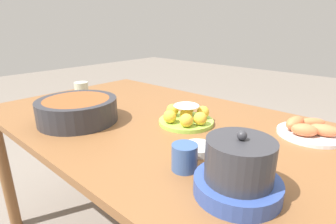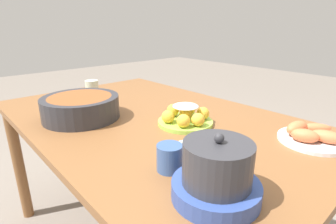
% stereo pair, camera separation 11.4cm
% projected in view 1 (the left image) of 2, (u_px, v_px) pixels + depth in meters
% --- Properties ---
extents(dining_table, '(1.54, 0.98, 0.74)m').
position_uv_depth(dining_table, '(151.00, 135.00, 1.21)').
color(dining_table, brown).
rests_on(dining_table, ground_plane).
extents(cake_plate, '(0.23, 0.23, 0.09)m').
position_uv_depth(cake_plate, '(186.00, 116.00, 1.11)').
color(cake_plate, '#99CC4C').
rests_on(cake_plate, dining_table).
extents(serving_bowl, '(0.34, 0.34, 0.10)m').
position_uv_depth(serving_bowl, '(78.00, 110.00, 1.13)').
color(serving_bowl, '#2D2D33').
rests_on(serving_bowl, dining_table).
extents(sauce_bowl, '(0.11, 0.11, 0.02)m').
position_uv_depth(sauce_bowl, '(198.00, 148.00, 0.87)').
color(sauce_bowl, silver).
rests_on(sauce_bowl, dining_table).
extents(seafood_platter, '(0.24, 0.24, 0.07)m').
position_uv_depth(seafood_platter, '(309.00, 130.00, 0.99)').
color(seafood_platter, silver).
rests_on(seafood_platter, dining_table).
extents(cup_near, '(0.08, 0.08, 0.08)m').
position_uv_depth(cup_near, '(82.00, 89.00, 1.54)').
color(cup_near, beige).
rests_on(cup_near, dining_table).
extents(cup_far, '(0.08, 0.08, 0.08)m').
position_uv_depth(cup_far, '(184.00, 157.00, 0.76)').
color(cup_far, '#38568E').
rests_on(cup_far, dining_table).
extents(warming_pot, '(0.22, 0.22, 0.17)m').
position_uv_depth(warming_pot, '(238.00, 171.00, 0.64)').
color(warming_pot, '#334C99').
rests_on(warming_pot, dining_table).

